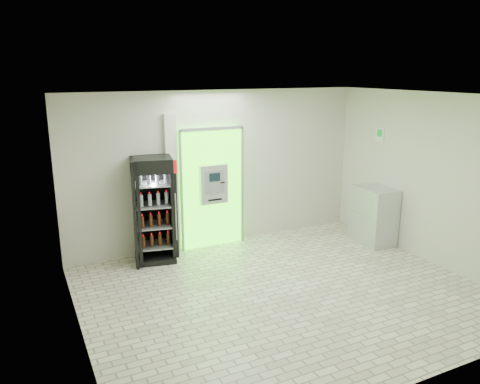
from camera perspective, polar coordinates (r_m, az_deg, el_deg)
ground at (r=7.47m, az=5.46°, el=-12.11°), size 6.00×6.00×0.00m
room_shell at (r=6.84m, az=5.84°, el=1.80°), size 6.00×6.00×6.00m
atm_assembly at (r=9.00m, az=-3.47°, el=0.59°), size 1.30×0.24×2.33m
pillar at (r=8.75m, az=-8.30°, el=0.91°), size 0.22×0.11×2.60m
beverage_cooler at (r=8.48m, az=-10.56°, el=-2.38°), size 0.82×0.78×1.89m
steel_cabinet at (r=9.62m, az=15.94°, el=-2.77°), size 0.60×0.87×1.13m
exit_sign at (r=9.69m, az=16.69°, el=6.73°), size 0.02×0.22×0.26m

